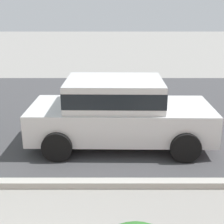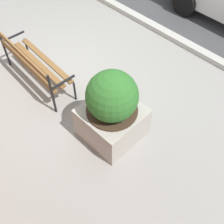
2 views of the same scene
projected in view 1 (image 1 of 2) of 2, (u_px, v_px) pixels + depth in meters
street_surface at (61, 108)px, 10.08m from camera, size 60.00×9.00×0.01m
curb_stone at (23, 183)px, 5.70m from camera, size 60.00×0.20×0.12m
parked_car_white at (118, 110)px, 7.22m from camera, size 4.13×1.97×1.56m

